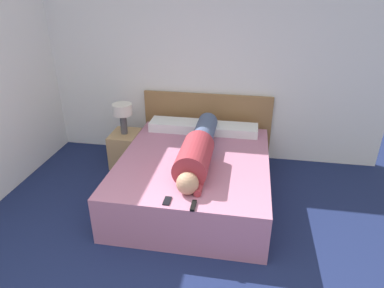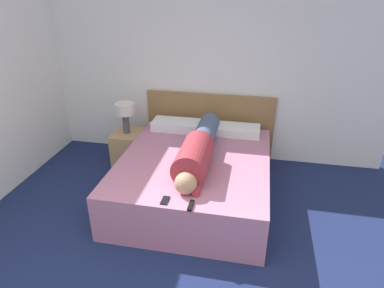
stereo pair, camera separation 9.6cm
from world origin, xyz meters
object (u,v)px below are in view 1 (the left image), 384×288
at_px(pillow_near_headboard, 174,125).
at_px(tv_remote, 193,206).
at_px(pillow_second, 235,130).
at_px(bed, 194,178).
at_px(nightstand, 126,149).
at_px(cell_phone, 167,201).
at_px(person_lying, 198,150).
at_px(table_lamp, 123,112).

xyz_separation_m(pillow_near_headboard, tv_remote, (0.54, -1.67, -0.05)).
distance_m(pillow_second, tv_remote, 1.69).
relative_size(bed, pillow_second, 3.24).
bearing_deg(nightstand, cell_phone, -57.47).
relative_size(nightstand, tv_remote, 3.12).
bearing_deg(bed, nightstand, 149.18).
bearing_deg(person_lying, cell_phone, -101.42).
height_order(bed, pillow_near_headboard, pillow_near_headboard).
xyz_separation_m(bed, pillow_second, (0.41, 0.77, 0.31)).
height_order(person_lying, pillow_second, person_lying).
distance_m(bed, pillow_second, 0.92).
relative_size(bed, pillow_near_headboard, 3.08).
bearing_deg(pillow_second, pillow_near_headboard, 180.00).
bearing_deg(cell_phone, table_lamp, 122.53).
height_order(nightstand, pillow_near_headboard, pillow_near_headboard).
xyz_separation_m(table_lamp, person_lying, (1.12, -0.71, -0.10)).
relative_size(tv_remote, cell_phone, 1.15).
distance_m(pillow_near_headboard, cell_phone, 1.66).
relative_size(bed, person_lying, 1.20).
bearing_deg(pillow_second, person_lying, -113.02).
height_order(table_lamp, pillow_second, table_lamp).
relative_size(bed, cell_phone, 14.97).
xyz_separation_m(pillow_near_headboard, cell_phone, (0.29, -1.63, -0.05)).
height_order(bed, table_lamp, table_lamp).
height_order(person_lying, tv_remote, person_lying).
xyz_separation_m(nightstand, cell_phone, (0.96, -1.50, 0.29)).
distance_m(nightstand, pillow_near_headboard, 0.76).
relative_size(table_lamp, person_lying, 0.26).
xyz_separation_m(tv_remote, cell_phone, (-0.25, 0.04, -0.01)).
distance_m(table_lamp, cell_phone, 1.80).
height_order(bed, pillow_second, pillow_second).
height_order(person_lying, pillow_near_headboard, person_lying).
bearing_deg(nightstand, tv_remote, -51.89).
bearing_deg(tv_remote, bed, 98.98).
height_order(pillow_near_headboard, cell_phone, pillow_near_headboard).
bearing_deg(person_lying, table_lamp, 147.64).
distance_m(table_lamp, pillow_second, 1.49).
xyz_separation_m(pillow_second, cell_phone, (-0.52, -1.63, -0.05)).
xyz_separation_m(nightstand, person_lying, (1.12, -0.71, 0.43)).
relative_size(pillow_second, cell_phone, 4.62).
bearing_deg(cell_phone, tv_remote, -8.79).
xyz_separation_m(person_lying, tv_remote, (0.09, -0.83, -0.14)).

